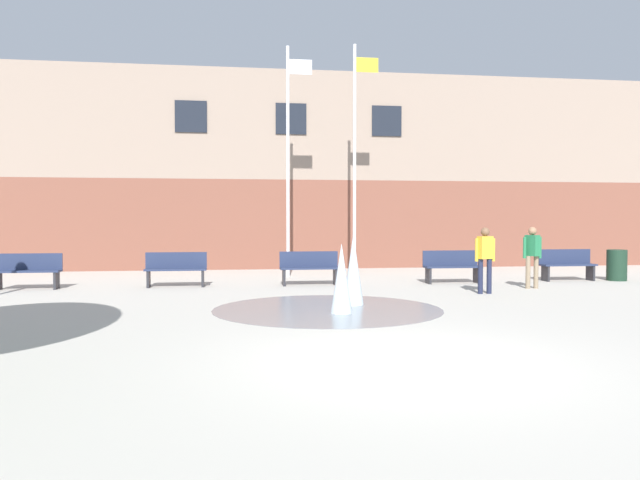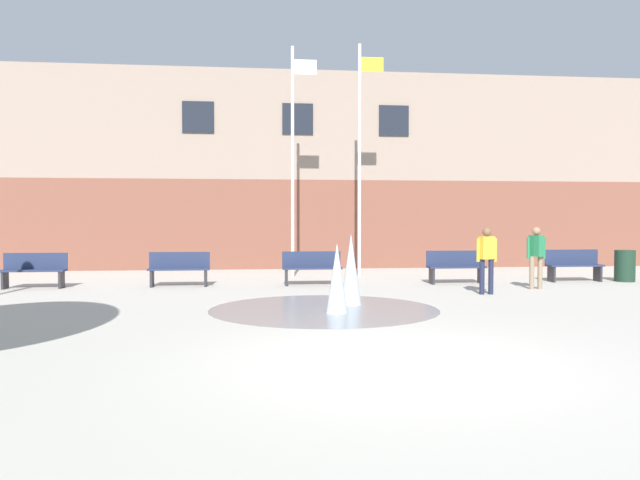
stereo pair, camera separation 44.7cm
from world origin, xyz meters
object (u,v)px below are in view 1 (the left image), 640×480
(park_bench_far_left, at_px, (28,270))
(flagpole_left, at_px, (289,154))
(teen_by_trashcan, at_px, (485,255))
(park_bench_under_right_flagpole, at_px, (309,267))
(park_bench_far_right, at_px, (567,264))
(adult_near_bench, at_px, (532,252))
(trash_can, at_px, (617,265))
(flagpole_right, at_px, (356,153))
(park_bench_left_of_flagpoles, at_px, (176,269))
(park_bench_near_trashcan, at_px, (452,266))

(park_bench_far_left, distance_m, flagpole_left, 8.06)
(park_bench_far_left, bearing_deg, teen_by_trashcan, -13.03)
(park_bench_under_right_flagpole, distance_m, flagpole_left, 4.18)
(park_bench_far_right, distance_m, adult_near_bench, 2.72)
(park_bench_far_left, xyz_separation_m, teen_by_trashcan, (11.15, -2.58, 0.45))
(adult_near_bench, height_order, trash_can, adult_near_bench)
(park_bench_far_right, xyz_separation_m, teen_by_trashcan, (-3.66, -2.70, 0.45))
(park_bench_under_right_flagpole, relative_size, trash_can, 1.78)
(flagpole_left, distance_m, flagpole_right, 2.10)
(park_bench_far_left, bearing_deg, park_bench_left_of_flagpoles, 0.78)
(flagpole_right, height_order, trash_can, flagpole_right)
(park_bench_near_trashcan, relative_size, flagpole_right, 0.22)
(teen_by_trashcan, xyz_separation_m, trash_can, (5.11, 2.52, -0.48))
(park_bench_near_trashcan, bearing_deg, trash_can, 0.24)
(adult_near_bench, bearing_deg, teen_by_trashcan, 93.71)
(adult_near_bench, distance_m, flagpole_right, 6.35)
(adult_near_bench, bearing_deg, park_bench_under_right_flagpole, 48.72)
(flagpole_right, relative_size, trash_can, 8.05)
(adult_near_bench, bearing_deg, flagpole_right, 17.50)
(park_bench_far_left, relative_size, flagpole_right, 0.22)
(park_bench_far_right, height_order, trash_can, park_bench_far_right)
(adult_near_bench, relative_size, flagpole_left, 0.22)
(park_bench_near_trashcan, distance_m, park_bench_far_right, 3.58)
(trash_can, bearing_deg, park_bench_under_right_flagpole, 179.81)
(adult_near_bench, relative_size, teen_by_trashcan, 1.00)
(adult_near_bench, bearing_deg, park_bench_far_right, -73.04)
(adult_near_bench, bearing_deg, flagpole_left, 29.87)
(teen_by_trashcan, height_order, flagpole_left, flagpole_left)
(park_bench_far_left, relative_size, park_bench_under_right_flagpole, 1.00)
(park_bench_under_right_flagpole, height_order, flagpole_left, flagpole_left)
(park_bench_under_right_flagpole, distance_m, trash_can, 9.03)
(park_bench_far_right, bearing_deg, teen_by_trashcan, -143.57)
(park_bench_under_right_flagpole, xyz_separation_m, teen_by_trashcan, (3.92, -2.55, 0.45))
(flagpole_left, bearing_deg, adult_near_bench, -35.16)
(park_bench_near_trashcan, height_order, flagpole_left, flagpole_left)
(flagpole_left, bearing_deg, trash_can, -15.28)
(park_bench_far_left, height_order, park_bench_under_right_flagpole, same)
(park_bench_under_right_flagpole, bearing_deg, park_bench_near_trashcan, -0.73)
(adult_near_bench, height_order, teen_by_trashcan, same)
(park_bench_far_left, distance_m, park_bench_left_of_flagpoles, 3.68)
(park_bench_near_trashcan, height_order, adult_near_bench, adult_near_bench)
(teen_by_trashcan, bearing_deg, flagpole_right, 96.76)
(park_bench_far_left, bearing_deg, flagpole_left, 19.81)
(flagpole_left, bearing_deg, flagpole_right, 0.00)
(park_bench_far_right, xyz_separation_m, flagpole_right, (-5.80, 2.37, 3.38))
(park_bench_far_right, bearing_deg, trash_can, -7.32)
(park_bench_far_left, xyz_separation_m, adult_near_bench, (12.82, -1.67, 0.45))
(park_bench_under_right_flagpole, height_order, teen_by_trashcan, teen_by_trashcan)
(park_bench_left_of_flagpoles, distance_m, flagpole_left, 5.23)
(flagpole_left, height_order, flagpole_right, flagpole_right)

